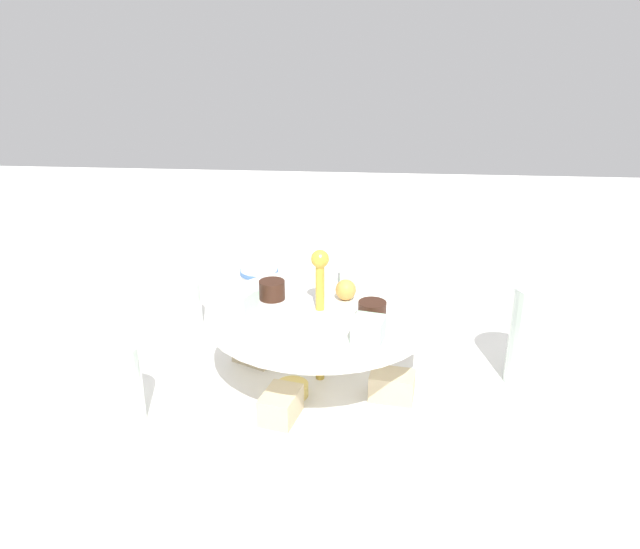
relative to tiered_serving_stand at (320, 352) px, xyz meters
The scene contains 7 objects.
ground_plane 0.04m from the tiered_serving_stand, 155.95° to the left, with size 2.40×2.40×0.00m, color white.
tiered_serving_stand is the anchor object (origin of this frame).
water_glass_tall_right 0.25m from the tiered_serving_stand, 96.86° to the left, with size 0.07×0.07×0.12m, color silver.
water_glass_short_left 0.25m from the tiered_serving_stand, 123.31° to the right, with size 0.06×0.06×0.07m, color silver.
teacup_with_saucer 0.27m from the tiered_serving_stand, 154.33° to the right, with size 0.09×0.09×0.05m.
butter_knife_right 0.31m from the tiered_serving_stand, 159.86° to the left, with size 0.17×0.01×0.00m, color silver.
water_glass_mid_back 0.23m from the tiered_serving_stand, 66.01° to the right, with size 0.06×0.06×0.09m, color silver.
Camera 1 is at (0.61, 0.05, 0.38)m, focal length 34.10 mm.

